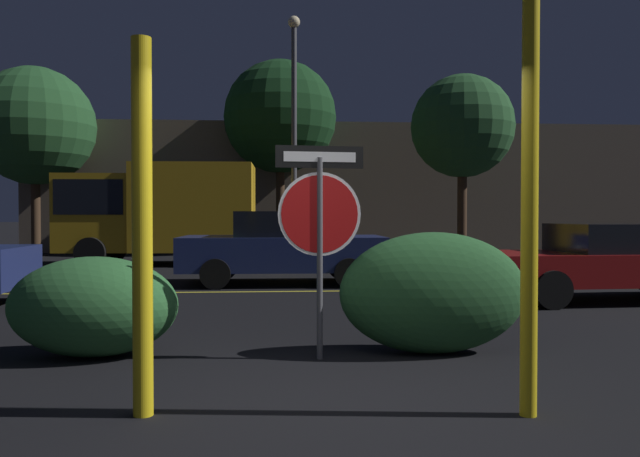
# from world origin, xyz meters

# --- Properties ---
(ground_plane) EXTENTS (260.00, 260.00, 0.00)m
(ground_plane) POSITION_xyz_m (0.00, 0.00, 0.00)
(ground_plane) COLOR black
(road_center_stripe) EXTENTS (35.23, 0.12, 0.01)m
(road_center_stripe) POSITION_xyz_m (0.00, 7.20, 0.00)
(road_center_stripe) COLOR gold
(road_center_stripe) RESTS_ON ground_plane
(stop_sign) EXTENTS (0.88, 0.12, 2.13)m
(stop_sign) POSITION_xyz_m (0.00, 1.67, 1.48)
(stop_sign) COLOR #4C4C51
(stop_sign) RESTS_ON ground_plane
(yellow_pole_left) EXTENTS (0.14, 0.14, 2.71)m
(yellow_pole_left) POSITION_xyz_m (-1.39, -0.00, 1.35)
(yellow_pole_left) COLOR yellow
(yellow_pole_left) RESTS_ON ground_plane
(yellow_pole_right) EXTENTS (0.12, 0.12, 3.32)m
(yellow_pole_right) POSITION_xyz_m (1.37, -0.20, 1.66)
(yellow_pole_right) COLOR yellow
(yellow_pole_right) RESTS_ON ground_plane
(hedge_bush_1) EXTENTS (1.70, 1.07, 1.02)m
(hedge_bush_1) POSITION_xyz_m (-2.29, 1.94, 0.51)
(hedge_bush_1) COLOR #2D6633
(hedge_bush_1) RESTS_ON ground_plane
(hedge_bush_2) EXTENTS (1.96, 0.82, 1.27)m
(hedge_bush_2) POSITION_xyz_m (1.20, 1.83, 0.63)
(hedge_bush_2) COLOR #285B2D
(hedge_bush_2) RESTS_ON ground_plane
(passing_car_2) EXTENTS (4.32, 2.09, 1.52)m
(passing_car_2) POSITION_xyz_m (-0.33, 8.57, 0.76)
(passing_car_2) COLOR navy
(passing_car_2) RESTS_ON ground_plane
(passing_car_3) EXTENTS (4.71, 2.08, 1.30)m
(passing_car_3) POSITION_xyz_m (5.17, 5.63, 0.66)
(passing_car_3) COLOR maroon
(passing_car_3) RESTS_ON ground_plane
(delivery_truck) EXTENTS (5.49, 2.57, 2.91)m
(delivery_truck) POSITION_xyz_m (-3.94, 13.91, 1.62)
(delivery_truck) COLOR gold
(delivery_truck) RESTS_ON ground_plane
(street_lamp) EXTENTS (0.36, 0.36, 7.34)m
(street_lamp) POSITION_xyz_m (0.09, 14.04, 4.26)
(street_lamp) COLOR #4C4C51
(street_lamp) RESTS_ON ground_plane
(tree_0) EXTENTS (3.47, 3.47, 6.18)m
(tree_0) POSITION_xyz_m (5.83, 16.17, 4.42)
(tree_0) COLOR #422D1E
(tree_0) RESTS_ON ground_plane
(tree_1) EXTENTS (4.18, 4.18, 7.19)m
(tree_1) POSITION_xyz_m (-0.30, 18.75, 5.08)
(tree_1) COLOR #422D1E
(tree_1) RESTS_ON ground_plane
(tree_2) EXTENTS (4.20, 4.20, 6.72)m
(tree_2) POSITION_xyz_m (-9.04, 18.39, 4.61)
(tree_2) COLOR #422D1E
(tree_2) RESTS_ON ground_plane
(building_backdrop) EXTENTS (26.14, 3.08, 5.09)m
(building_backdrop) POSITION_xyz_m (2.91, 21.25, 2.55)
(building_backdrop) COLOR #6B5B4C
(building_backdrop) RESTS_ON ground_plane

